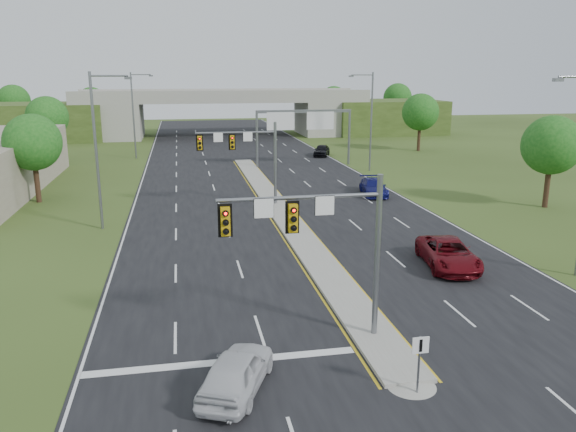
% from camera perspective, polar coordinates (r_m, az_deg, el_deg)
% --- Properties ---
extents(ground, '(240.00, 240.00, 0.00)m').
position_cam_1_polar(ground, '(24.67, 8.71, -12.01)').
color(ground, '#324619').
rests_on(ground, ground).
extents(road, '(24.00, 160.00, 0.02)m').
position_cam_1_polar(road, '(57.33, -2.95, 3.37)').
color(road, black).
rests_on(road, ground).
extents(median, '(2.00, 54.00, 0.16)m').
position_cam_1_polar(median, '(45.72, -0.86, 0.68)').
color(median, gray).
rests_on(median, road).
extents(median_nose, '(2.00, 2.00, 0.16)m').
position_cam_1_polar(median_nose, '(21.37, 12.42, -16.34)').
color(median_nose, gray).
rests_on(median_nose, road).
extents(lane_markings, '(23.72, 160.00, 0.01)m').
position_cam_1_polar(lane_markings, '(51.34, -2.67, 2.10)').
color(lane_markings, gold).
rests_on(lane_markings, road).
extents(signal_mast_near, '(6.62, 0.60, 7.00)m').
position_cam_1_polar(signal_mast_near, '(22.26, 3.72, -1.75)').
color(signal_mast_near, slate).
rests_on(signal_mast_near, ground).
extents(signal_mast_far, '(6.62, 0.60, 7.00)m').
position_cam_1_polar(signal_mast_far, '(46.42, -4.07, 6.66)').
color(signal_mast_far, slate).
rests_on(signal_mast_far, ground).
extents(keep_right_sign, '(0.60, 0.13, 2.20)m').
position_cam_1_polar(keep_right_sign, '(20.26, 13.23, -13.60)').
color(keep_right_sign, slate).
rests_on(keep_right_sign, ground).
extents(sign_gantry, '(11.58, 0.44, 6.67)m').
position_cam_1_polar(sign_gantry, '(67.48, 1.50, 9.52)').
color(sign_gantry, slate).
rests_on(sign_gantry, ground).
extents(overpass, '(80.00, 14.00, 8.10)m').
position_cam_1_polar(overpass, '(101.32, -6.58, 10.07)').
color(overpass, gray).
rests_on(overpass, ground).
extents(lightpole_l_mid, '(2.85, 0.25, 11.00)m').
position_cam_1_polar(lightpole_l_mid, '(41.42, -18.69, 6.95)').
color(lightpole_l_mid, slate).
rests_on(lightpole_l_mid, ground).
extents(lightpole_l_far, '(2.85, 0.25, 11.00)m').
position_cam_1_polar(lightpole_l_far, '(76.12, -15.31, 10.22)').
color(lightpole_l_far, slate).
rests_on(lightpole_l_far, ground).
extents(lightpole_r_far, '(2.85, 0.25, 11.00)m').
position_cam_1_polar(lightpole_r_far, '(64.47, 8.30, 9.92)').
color(lightpole_r_far, slate).
rests_on(lightpole_r_far, ground).
extents(tree_l_near, '(4.80, 4.80, 7.60)m').
position_cam_1_polar(tree_l_near, '(52.54, -24.52, 6.81)').
color(tree_l_near, '#382316').
rests_on(tree_l_near, ground).
extents(tree_l_mid, '(5.20, 5.20, 8.12)m').
position_cam_1_polar(tree_l_mid, '(77.68, -23.27, 9.21)').
color(tree_l_mid, '#382316').
rests_on(tree_l_mid, ground).
extents(tree_r_near, '(4.80, 4.80, 7.60)m').
position_cam_1_polar(tree_r_near, '(50.76, 25.21, 6.52)').
color(tree_r_near, '#382316').
rests_on(tree_r_near, ground).
extents(tree_r_mid, '(5.20, 5.20, 8.12)m').
position_cam_1_polar(tree_r_mid, '(83.10, 13.30, 10.23)').
color(tree_r_mid, '#382316').
rests_on(tree_r_mid, ground).
extents(tree_back_a, '(6.00, 6.00, 8.85)m').
position_cam_1_polar(tree_back_a, '(118.80, -26.10, 10.46)').
color(tree_back_a, '#382316').
rests_on(tree_back_a, ground).
extents(tree_back_b, '(5.60, 5.60, 8.32)m').
position_cam_1_polar(tree_back_b, '(116.04, -19.29, 10.88)').
color(tree_back_b, '#382316').
rests_on(tree_back_b, ground).
extents(tree_back_c, '(5.60, 5.60, 8.32)m').
position_cam_1_polar(tree_back_c, '(119.18, 4.66, 11.68)').
color(tree_back_c, '#382316').
rests_on(tree_back_c, ground).
extents(tree_back_d, '(6.00, 6.00, 8.85)m').
position_cam_1_polar(tree_back_d, '(123.63, 11.07, 11.72)').
color(tree_back_d, '#382316').
rests_on(tree_back_d, ground).
extents(car_white, '(3.43, 4.80, 1.52)m').
position_cam_1_polar(car_white, '(20.39, -5.26, -15.43)').
color(car_white, silver).
rests_on(car_white, road).
extents(car_far_a, '(3.54, 6.09, 1.60)m').
position_cam_1_polar(car_far_a, '(33.59, 15.97, -3.68)').
color(car_far_a, '#5C0910').
rests_on(car_far_a, road).
extents(car_far_b, '(2.81, 5.34, 1.48)m').
position_cam_1_polar(car_far_b, '(52.03, 8.68, 2.93)').
color(car_far_b, '#0E1156').
rests_on(car_far_b, road).
extents(car_far_c, '(3.37, 4.80, 1.52)m').
position_cam_1_polar(car_far_c, '(76.28, 3.45, 6.68)').
color(car_far_c, black).
rests_on(car_far_c, road).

